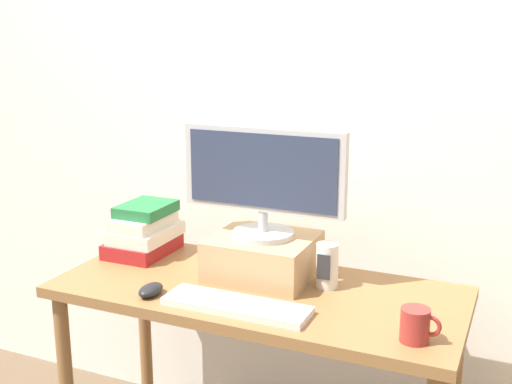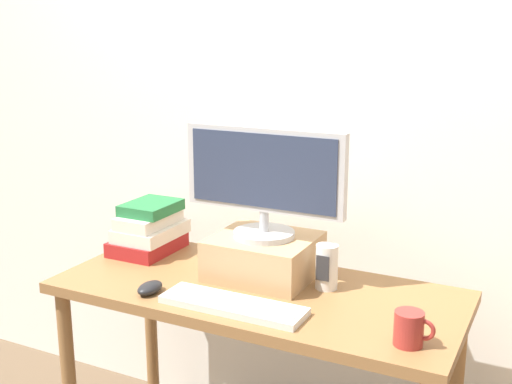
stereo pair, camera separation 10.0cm
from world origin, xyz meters
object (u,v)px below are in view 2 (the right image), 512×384
keyboard (233,305)px  book_stack (149,229)px  desk_speaker (327,267)px  desk (257,315)px  riser_box (264,256)px  computer_mouse (150,288)px  coffee_mug (410,329)px  computer_monitor (264,178)px

keyboard → book_stack: size_ratio=1.64×
desk_speaker → desk: bearing=-155.8°
keyboard → desk_speaker: size_ratio=3.07×
desk → riser_box: riser_box is taller
computer_mouse → riser_box: bearing=49.0°
desk → coffee_mug: size_ratio=12.05×
computer_mouse → desk: bearing=35.0°
riser_box → desk_speaker: desk_speaker is taller
book_stack → riser_box: bearing=-3.9°
desk → book_stack: 0.57m
computer_monitor → coffee_mug: bearing=-25.9°
book_stack → coffee_mug: size_ratio=2.51×
computer_monitor → keyboard: (0.03, -0.28, -0.33)m
desk → coffee_mug: 0.59m
keyboard → coffee_mug: coffee_mug is taller
desk → keyboard: (0.01, -0.18, 0.11)m
riser_box → computer_monitor: (-0.00, -0.00, 0.27)m
keyboard → computer_mouse: bearing=-177.1°
riser_box → desk_speaker: (0.23, -0.01, 0.00)m
riser_box → computer_mouse: (-0.26, -0.30, -0.05)m
computer_monitor → computer_mouse: bearing=-131.1°
desk → computer_monitor: computer_monitor is taller
coffee_mug → book_stack: bearing=163.8°
computer_mouse → book_stack: 0.42m
computer_mouse → coffee_mug: coffee_mug is taller
computer_monitor → riser_box: bearing=90.0°
computer_mouse → computer_monitor: bearing=48.9°
computer_mouse → book_stack: bearing=125.7°
computer_monitor → desk_speaker: bearing=-1.7°
computer_monitor → coffee_mug: 0.70m
desk → keyboard: bearing=-86.6°
desk_speaker → riser_box: bearing=177.9°
keyboard → desk: bearing=93.4°
computer_mouse → keyboard: bearing=2.9°
book_stack → desk_speaker: size_ratio=1.88×
keyboard → coffee_mug: (0.53, 0.01, 0.04)m
desk → book_stack: (-0.52, 0.14, 0.19)m
desk → computer_mouse: computer_mouse is taller
riser_box → computer_monitor: 0.27m
coffee_mug → desk_speaker: desk_speaker is taller
computer_monitor → computer_mouse: 0.51m
computer_monitor → keyboard: computer_monitor is taller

